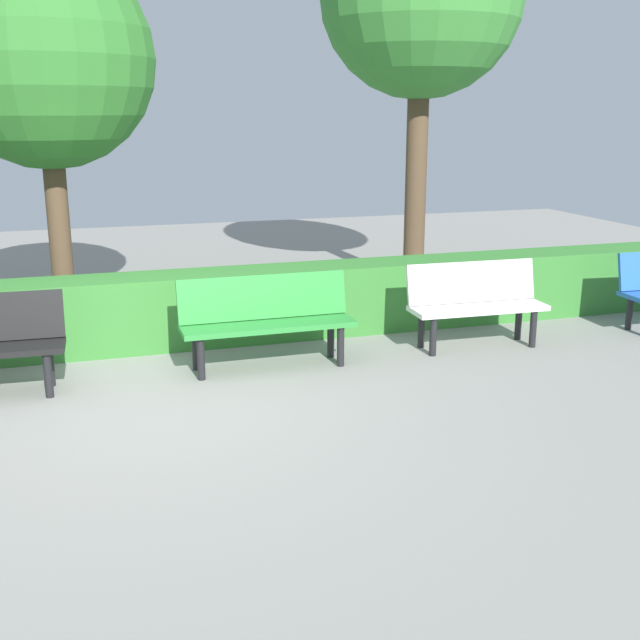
{
  "coord_description": "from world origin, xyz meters",
  "views": [
    {
      "loc": [
        0.5,
        6.16,
        2.37
      ],
      "look_at": [
        -1.58,
        -0.37,
        0.55
      ],
      "focal_mm": 44.43,
      "sensor_mm": 36.0,
      "label": 1
    }
  ],
  "objects": [
    {
      "name": "tree_mid",
      "position": [
        0.61,
        -3.28,
        2.89
      ],
      "size": [
        2.37,
        2.37,
        4.1
      ],
      "color": "brown",
      "rests_on": "ground_plane"
    },
    {
      "name": "hedge_row",
      "position": [
        -1.1,
        -1.85,
        0.37
      ],
      "size": [
        17.83,
        0.59,
        0.75
      ],
      "primitive_type": "cube",
      "color": "#387F33",
      "rests_on": "ground_plane"
    },
    {
      "name": "bench_green",
      "position": [
        -1.21,
        -0.88,
        0.48
      ],
      "size": [
        1.64,
        0.47,
        0.86
      ],
      "rotation": [
        0.0,
        0.0,
        -0.0
      ],
      "color": "#2D8C38",
      "rests_on": "ground_plane"
    },
    {
      "name": "ground_plane",
      "position": [
        0.0,
        0.0,
        0.0
      ],
      "size": [
        21.83,
        21.83,
        0.0
      ],
      "primitive_type": "plane",
      "color": "gray"
    },
    {
      "name": "bench_white",
      "position": [
        -3.43,
        -0.89,
        0.48
      ],
      "size": [
        1.43,
        0.52,
        0.86
      ],
      "rotation": [
        0.0,
        0.0,
        -0.04
      ],
      "color": "white",
      "rests_on": "ground_plane"
    }
  ]
}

